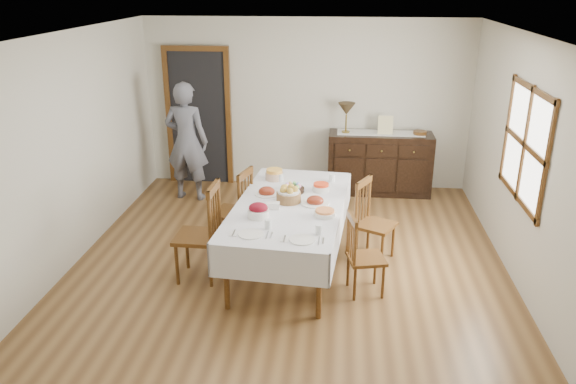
# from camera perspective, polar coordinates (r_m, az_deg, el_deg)

# --- Properties ---
(ground) EXTENTS (6.00, 6.00, 0.00)m
(ground) POSITION_cam_1_polar(r_m,az_deg,el_deg) (6.42, -0.09, -8.26)
(ground) COLOR brown
(room_shell) EXTENTS (5.02, 6.02, 2.65)m
(room_shell) POSITION_cam_1_polar(r_m,az_deg,el_deg) (6.22, -1.05, 7.06)
(room_shell) COLOR white
(room_shell) RESTS_ON ground
(dining_table) EXTENTS (1.36, 2.40, 0.79)m
(dining_table) POSITION_cam_1_polar(r_m,az_deg,el_deg) (6.26, 0.20, -1.94)
(dining_table) COLOR silver
(dining_table) RESTS_ON ground
(chair_left_near) EXTENTS (0.47, 0.47, 1.11)m
(chair_left_near) POSITION_cam_1_polar(r_m,az_deg,el_deg) (6.17, -8.74, -4.00)
(chair_left_near) COLOR #513012
(chair_left_near) RESTS_ON ground
(chair_left_far) EXTENTS (0.52, 0.52, 1.02)m
(chair_left_far) POSITION_cam_1_polar(r_m,az_deg,el_deg) (6.83, -5.33, -1.70)
(chair_left_far) COLOR #513012
(chair_left_far) RESTS_ON ground
(chair_right_near) EXTENTS (0.44, 0.44, 0.89)m
(chair_right_near) POSITION_cam_1_polar(r_m,az_deg,el_deg) (5.91, 7.53, -6.27)
(chair_right_near) COLOR #513012
(chair_right_near) RESTS_ON ground
(chair_right_far) EXTENTS (0.54, 0.54, 0.97)m
(chair_right_far) POSITION_cam_1_polar(r_m,az_deg,el_deg) (6.63, 8.55, -2.81)
(chair_right_far) COLOR #513012
(chair_right_far) RESTS_ON ground
(sideboard) EXTENTS (1.56, 0.57, 0.94)m
(sideboard) POSITION_cam_1_polar(r_m,az_deg,el_deg) (8.73, 9.27, 2.91)
(sideboard) COLOR black
(sideboard) RESTS_ON ground
(person) EXTENTS (0.62, 0.43, 1.88)m
(person) POSITION_cam_1_polar(r_m,az_deg,el_deg) (8.38, -10.28, 5.45)
(person) COLOR #5A5C67
(person) RESTS_ON ground
(bread_basket) EXTENTS (0.28, 0.28, 0.19)m
(bread_basket) POSITION_cam_1_polar(r_m,az_deg,el_deg) (6.24, 0.06, -0.31)
(bread_basket) COLOR brown
(bread_basket) RESTS_ON dining_table
(egg_basket) EXTENTS (0.27, 0.27, 0.10)m
(egg_basket) POSITION_cam_1_polar(r_m,az_deg,el_deg) (6.54, 0.49, 0.33)
(egg_basket) COLOR black
(egg_basket) RESTS_ON dining_table
(ham_platter_a) EXTENTS (0.28, 0.28, 0.11)m
(ham_platter_a) POSITION_cam_1_polar(r_m,az_deg,el_deg) (6.47, -2.18, -0.00)
(ham_platter_a) COLOR white
(ham_platter_a) RESTS_ON dining_table
(ham_platter_b) EXTENTS (0.31, 0.31, 0.11)m
(ham_platter_b) POSITION_cam_1_polar(r_m,az_deg,el_deg) (6.21, 2.77, -0.96)
(ham_platter_b) COLOR white
(ham_platter_b) RESTS_ON dining_table
(beet_bowl) EXTENTS (0.23, 0.23, 0.16)m
(beet_bowl) POSITION_cam_1_polar(r_m,az_deg,el_deg) (5.85, -3.03, -1.92)
(beet_bowl) COLOR white
(beet_bowl) RESTS_ON dining_table
(carrot_bowl) EXTENTS (0.20, 0.20, 0.10)m
(carrot_bowl) POSITION_cam_1_polar(r_m,az_deg,el_deg) (6.58, 3.38, 0.48)
(carrot_bowl) COLOR white
(carrot_bowl) RESTS_ON dining_table
(pineapple_bowl) EXTENTS (0.22, 0.22, 0.13)m
(pineapple_bowl) POSITION_cam_1_polar(r_m,az_deg,el_deg) (6.94, -1.40, 1.78)
(pineapple_bowl) COLOR tan
(pineapple_bowl) RESTS_ON dining_table
(casserole_dish) EXTENTS (0.23, 0.23, 0.07)m
(casserole_dish) POSITION_cam_1_polar(r_m,az_deg,el_deg) (5.90, 3.75, -2.14)
(casserole_dish) COLOR white
(casserole_dish) RESTS_ON dining_table
(butter_dish) EXTENTS (0.15, 0.10, 0.07)m
(butter_dish) POSITION_cam_1_polar(r_m,az_deg,el_deg) (6.07, -1.55, -1.39)
(butter_dish) COLOR white
(butter_dish) RESTS_ON dining_table
(setting_left) EXTENTS (0.43, 0.31, 0.10)m
(setting_left) POSITION_cam_1_polar(r_m,az_deg,el_deg) (5.52, -3.25, -3.94)
(setting_left) COLOR white
(setting_left) RESTS_ON dining_table
(setting_right) EXTENTS (0.43, 0.31, 0.10)m
(setting_right) POSITION_cam_1_polar(r_m,az_deg,el_deg) (5.40, 1.98, -4.51)
(setting_right) COLOR white
(setting_right) RESTS_ON dining_table
(glass_far_a) EXTENTS (0.07, 0.07, 0.09)m
(glass_far_a) POSITION_cam_1_polar(r_m,az_deg,el_deg) (6.89, -0.75, 1.46)
(glass_far_a) COLOR white
(glass_far_a) RESTS_ON dining_table
(glass_far_b) EXTENTS (0.07, 0.07, 0.10)m
(glass_far_b) POSITION_cam_1_polar(r_m,az_deg,el_deg) (6.89, 4.50, 1.44)
(glass_far_b) COLOR white
(glass_far_b) RESTS_ON dining_table
(runner) EXTENTS (1.30, 0.35, 0.01)m
(runner) POSITION_cam_1_polar(r_m,az_deg,el_deg) (8.63, 9.39, 5.95)
(runner) COLOR silver
(runner) RESTS_ON sideboard
(table_lamp) EXTENTS (0.26, 0.26, 0.46)m
(table_lamp) POSITION_cam_1_polar(r_m,az_deg,el_deg) (8.49, 5.97, 8.30)
(table_lamp) COLOR olive
(table_lamp) RESTS_ON sideboard
(picture_frame) EXTENTS (0.22, 0.08, 0.28)m
(picture_frame) POSITION_cam_1_polar(r_m,az_deg,el_deg) (8.54, 9.87, 6.70)
(picture_frame) COLOR beige
(picture_frame) RESTS_ON sideboard
(deco_bowl) EXTENTS (0.20, 0.20, 0.06)m
(deco_bowl) POSITION_cam_1_polar(r_m,az_deg,el_deg) (8.64, 13.25, 5.86)
(deco_bowl) COLOR #513012
(deco_bowl) RESTS_ON sideboard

